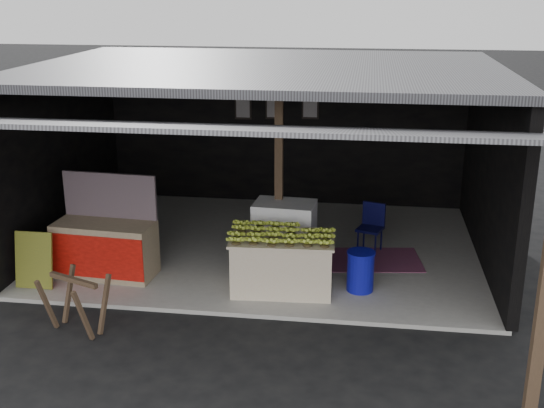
% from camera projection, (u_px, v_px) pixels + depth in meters
% --- Properties ---
extents(ground, '(80.00, 80.00, 0.00)m').
position_uv_depth(ground, '(237.00, 317.00, 9.00)').
color(ground, black).
rests_on(ground, ground).
extents(concrete_slab, '(7.00, 5.00, 0.06)m').
position_uv_depth(concrete_slab, '(266.00, 247.00, 11.35)').
color(concrete_slab, gray).
rests_on(concrete_slab, ground).
extents(shophouse, '(7.40, 7.29, 3.02)m').
position_uv_depth(shophouse, '(268.00, 120.00, 11.00)').
color(shophouse, black).
rests_on(shophouse, ground).
extents(banana_table, '(1.49, 0.96, 0.79)m').
position_uv_depth(banana_table, '(282.00, 263.00, 9.57)').
color(banana_table, beige).
rests_on(banana_table, concrete_slab).
extents(banana_pile, '(1.37, 0.87, 0.16)m').
position_uv_depth(banana_pile, '(283.00, 232.00, 9.43)').
color(banana_pile, gold).
rests_on(banana_pile, banana_table).
extents(white_crate, '(0.95, 0.68, 1.01)m').
position_uv_depth(white_crate, '(284.00, 234.00, 10.37)').
color(white_crate, white).
rests_on(white_crate, concrete_slab).
extents(neighbor_stall, '(1.49, 0.76, 1.50)m').
position_uv_depth(neighbor_stall, '(105.00, 246.00, 10.05)').
color(neighbor_stall, '#998466').
rests_on(neighbor_stall, concrete_slab).
extents(green_signboard, '(0.55, 0.19, 0.81)m').
position_uv_depth(green_signboard, '(34.00, 260.00, 9.65)').
color(green_signboard, black).
rests_on(green_signboard, concrete_slab).
extents(sawhorse, '(0.86, 0.85, 0.74)m').
position_uv_depth(sawhorse, '(75.00, 298.00, 8.48)').
color(sawhorse, '#4B3625').
rests_on(sawhorse, ground).
extents(water_barrel, '(0.38, 0.38, 0.56)m').
position_uv_depth(water_barrel, '(360.00, 272.00, 9.58)').
color(water_barrel, '#0D1092').
rests_on(water_barrel, concrete_slab).
extents(plastic_chair, '(0.47, 0.47, 0.79)m').
position_uv_depth(plastic_chair, '(372.00, 223.00, 10.97)').
color(plastic_chair, black).
rests_on(plastic_chair, concrete_slab).
extents(magenta_rug, '(1.62, 1.19, 0.01)m').
position_uv_depth(magenta_rug, '(372.00, 260.00, 10.72)').
color(magenta_rug, '#671642').
rests_on(magenta_rug, concrete_slab).
extents(picture_frames, '(1.62, 0.04, 0.46)m').
position_uv_depth(picture_frames, '(276.00, 108.00, 13.04)').
color(picture_frames, black).
rests_on(picture_frames, shophouse).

